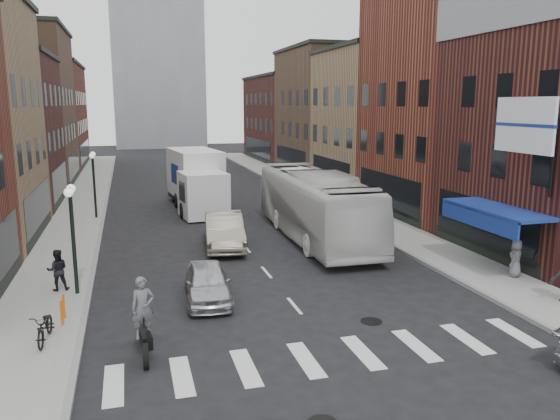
# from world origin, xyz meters

# --- Properties ---
(ground) EXTENTS (160.00, 160.00, 0.00)m
(ground) POSITION_xyz_m (0.00, 0.00, 0.00)
(ground) COLOR black
(ground) RESTS_ON ground
(sidewalk_left) EXTENTS (3.00, 74.00, 0.15)m
(sidewalk_left) POSITION_xyz_m (-8.50, 22.00, 0.07)
(sidewalk_left) COLOR gray
(sidewalk_left) RESTS_ON ground
(sidewalk_right) EXTENTS (3.00, 74.00, 0.15)m
(sidewalk_right) POSITION_xyz_m (8.50, 22.00, 0.07)
(sidewalk_right) COLOR gray
(sidewalk_right) RESTS_ON ground
(curb_left) EXTENTS (0.20, 74.00, 0.16)m
(curb_left) POSITION_xyz_m (-7.00, 22.00, 0.00)
(curb_left) COLOR gray
(curb_left) RESTS_ON ground
(curb_right) EXTENTS (0.20, 74.00, 0.16)m
(curb_right) POSITION_xyz_m (7.00, 22.00, 0.00)
(curb_right) COLOR gray
(curb_right) RESTS_ON ground
(crosswalk_stripes) EXTENTS (12.00, 2.20, 0.01)m
(crosswalk_stripes) POSITION_xyz_m (0.00, -3.00, 0.00)
(crosswalk_stripes) COLOR silver
(crosswalk_stripes) RESTS_ON ground
(bldg_left_far_a) EXTENTS (10.30, 12.20, 13.30)m
(bldg_left_far_a) POSITION_xyz_m (-14.99, 35.00, 6.65)
(bldg_left_far_a) COLOR brown
(bldg_left_far_a) RESTS_ON ground
(bldg_left_far_b) EXTENTS (10.30, 16.20, 11.30)m
(bldg_left_far_b) POSITION_xyz_m (-14.99, 49.00, 5.65)
(bldg_left_far_b) COLOR maroon
(bldg_left_far_b) RESTS_ON ground
(bldg_right_mid_a) EXTENTS (10.30, 10.20, 14.30)m
(bldg_right_mid_a) POSITION_xyz_m (15.00, 14.00, 7.15)
(bldg_right_mid_a) COLOR maroon
(bldg_right_mid_a) RESTS_ON ground
(bldg_right_mid_b) EXTENTS (10.30, 10.20, 11.30)m
(bldg_right_mid_b) POSITION_xyz_m (14.99, 24.00, 5.65)
(bldg_right_mid_b) COLOR #A28459
(bldg_right_mid_b) RESTS_ON ground
(bldg_right_far_a) EXTENTS (10.30, 12.20, 12.30)m
(bldg_right_far_a) POSITION_xyz_m (14.99, 35.00, 6.15)
(bldg_right_far_a) COLOR brown
(bldg_right_far_a) RESTS_ON ground
(bldg_right_far_b) EXTENTS (10.30, 16.20, 10.30)m
(bldg_right_far_b) POSITION_xyz_m (14.99, 49.00, 5.15)
(bldg_right_far_b) COLOR #3F1816
(bldg_right_far_b) RESTS_ON ground
(awning_blue) EXTENTS (1.80, 5.00, 0.78)m
(awning_blue) POSITION_xyz_m (8.93, 2.50, 2.63)
(awning_blue) COLOR navy
(awning_blue) RESTS_ON ground
(billboard_sign) EXTENTS (1.52, 3.00, 3.70)m
(billboard_sign) POSITION_xyz_m (8.59, 0.50, 6.13)
(billboard_sign) COLOR black
(billboard_sign) RESTS_ON ground
(streetlamp_near) EXTENTS (0.32, 1.22, 4.11)m
(streetlamp_near) POSITION_xyz_m (-7.40, 4.00, 2.91)
(streetlamp_near) COLOR black
(streetlamp_near) RESTS_ON ground
(streetlamp_far) EXTENTS (0.32, 1.22, 4.11)m
(streetlamp_far) POSITION_xyz_m (-7.40, 18.00, 2.91)
(streetlamp_far) COLOR black
(streetlamp_far) RESTS_ON ground
(bike_rack) EXTENTS (0.08, 0.68, 0.80)m
(bike_rack) POSITION_xyz_m (-7.60, 1.30, 0.55)
(bike_rack) COLOR #D8590C
(bike_rack) RESTS_ON sidewalk_left
(box_truck) EXTENTS (3.40, 9.20, 3.89)m
(box_truck) POSITION_xyz_m (-1.02, 19.71, 1.92)
(box_truck) COLOR white
(box_truck) RESTS_ON ground
(motorcycle_rider) EXTENTS (0.69, 2.28, 2.33)m
(motorcycle_rider) POSITION_xyz_m (-5.17, -1.57, 1.09)
(motorcycle_rider) COLOR black
(motorcycle_rider) RESTS_ON ground
(transit_bus) EXTENTS (3.30, 12.83, 3.56)m
(transit_bus) POSITION_xyz_m (3.88, 10.12, 1.78)
(transit_bus) COLOR silver
(transit_bus) RESTS_ON ground
(sedan_left_near) EXTENTS (1.87, 4.02, 1.33)m
(sedan_left_near) POSITION_xyz_m (-2.84, 2.39, 0.67)
(sedan_left_near) COLOR silver
(sedan_left_near) RESTS_ON ground
(sedan_left_far) EXTENTS (2.36, 5.29, 1.69)m
(sedan_left_far) POSITION_xyz_m (-1.00, 9.51, 0.84)
(sedan_left_far) COLOR #B9AD96
(sedan_left_far) RESTS_ON ground
(parked_bicycle) EXTENTS (0.73, 1.78, 0.91)m
(parked_bicycle) POSITION_xyz_m (-7.93, -0.14, 0.61)
(parked_bicycle) COLOR black
(parked_bicycle) RESTS_ON sidewalk_left
(ped_left_solo) EXTENTS (0.80, 0.51, 1.55)m
(ped_left_solo) POSITION_xyz_m (-8.08, 4.53, 0.93)
(ped_left_solo) COLOR black
(ped_left_solo) RESTS_ON sidewalk_left
(ped_right_c) EXTENTS (0.89, 0.82, 1.53)m
(ped_right_c) POSITION_xyz_m (9.33, 1.34, 0.92)
(ped_right_c) COLOR slate
(ped_right_c) RESTS_ON sidewalk_right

